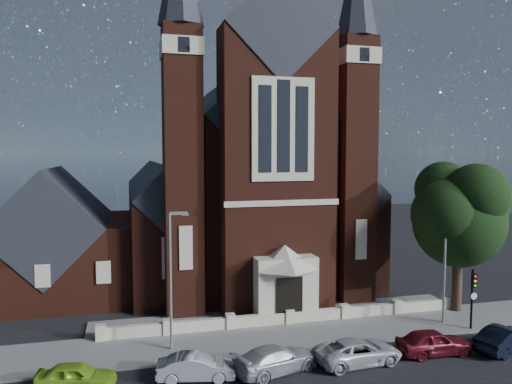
% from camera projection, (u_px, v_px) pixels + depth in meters
% --- Properties ---
extents(ground, '(120.00, 120.00, 0.00)m').
position_uv_depth(ground, '(257.00, 290.00, 41.42)').
color(ground, black).
rests_on(ground, ground).
extents(pavement_strip, '(60.00, 5.00, 0.12)m').
position_uv_depth(pavement_strip, '(299.00, 335.00, 31.30)').
color(pavement_strip, slate).
rests_on(pavement_strip, ground).
extents(forecourt_paving, '(26.00, 3.00, 0.14)m').
position_uv_depth(forecourt_paving, '(280.00, 315.00, 35.15)').
color(forecourt_paving, slate).
rests_on(forecourt_paving, ground).
extents(forecourt_wall, '(24.00, 0.40, 0.90)m').
position_uv_depth(forecourt_wall, '(289.00, 324.00, 33.22)').
color(forecourt_wall, '#B5A990').
rests_on(forecourt_wall, ground).
extents(church, '(20.01, 34.90, 29.20)m').
position_uv_depth(church, '(236.00, 186.00, 48.43)').
color(church, '#451D12').
rests_on(church, ground).
extents(parish_hall, '(12.00, 12.20, 10.24)m').
position_uv_depth(parish_hall, '(54.00, 245.00, 39.95)').
color(parish_hall, '#451D12').
rests_on(parish_hall, ground).
extents(street_tree, '(6.40, 6.60, 10.70)m').
position_uv_depth(street_tree, '(463.00, 216.00, 35.10)').
color(street_tree, black).
rests_on(street_tree, ground).
extents(street_lamp_left, '(1.16, 0.22, 8.09)m').
position_uv_depth(street_lamp_left, '(172.00, 273.00, 28.45)').
color(street_lamp_left, gray).
rests_on(street_lamp_left, ground).
extents(street_lamp_right, '(1.16, 0.22, 8.09)m').
position_uv_depth(street_lamp_right, '(446.00, 256.00, 33.01)').
color(street_lamp_right, gray).
rests_on(street_lamp_right, ground).
extents(traffic_signal, '(0.28, 0.42, 4.00)m').
position_uv_depth(traffic_signal, '(473.00, 291.00, 31.88)').
color(traffic_signal, black).
rests_on(traffic_signal, ground).
extents(car_lime_van, '(4.02, 2.16, 1.30)m').
position_uv_depth(car_lime_van, '(76.00, 376.00, 24.10)').
color(car_lime_van, '#87C026').
rests_on(car_lime_van, ground).
extents(car_silver_a, '(4.10, 2.01, 1.29)m').
position_uv_depth(car_silver_a, '(196.00, 367.00, 25.10)').
color(car_silver_a, '#9FA0A7').
rests_on(car_silver_a, ground).
extents(car_silver_b, '(5.09, 3.31, 1.37)m').
position_uv_depth(car_silver_b, '(276.00, 359.00, 25.99)').
color(car_silver_b, '#A0A3A8').
rests_on(car_silver_b, ground).
extents(car_white_suv, '(5.00, 2.61, 1.34)m').
position_uv_depth(car_white_suv, '(358.00, 351.00, 27.04)').
color(car_white_suv, silver).
rests_on(car_white_suv, ground).
extents(car_dark_red, '(4.33, 1.89, 1.45)m').
position_uv_depth(car_dark_red, '(433.00, 342.00, 28.23)').
color(car_dark_red, maroon).
rests_on(car_dark_red, ground).
extents(car_navy, '(4.65, 2.89, 1.45)m').
position_uv_depth(car_navy, '(506.00, 339.00, 28.76)').
color(car_navy, black).
rests_on(car_navy, ground).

